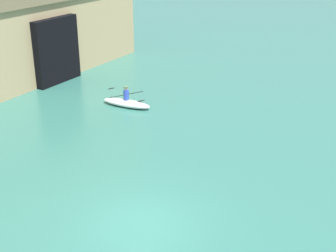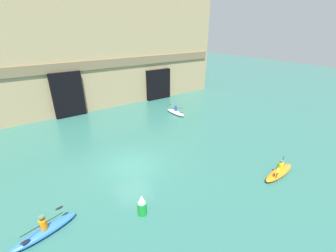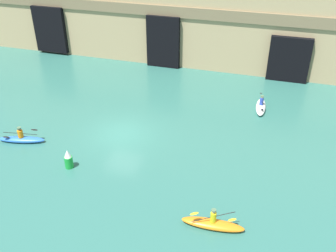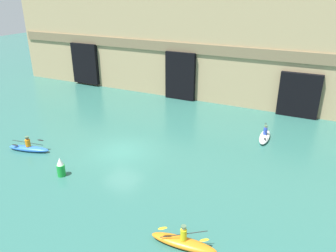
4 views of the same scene
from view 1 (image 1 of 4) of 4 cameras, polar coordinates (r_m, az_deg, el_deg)
ground_plane at (r=15.75m, az=-3.17°, el=-11.81°), size 120.00×120.00×0.00m
kayak_white at (r=25.64m, az=-5.09°, el=2.87°), size 0.89×2.92×1.16m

